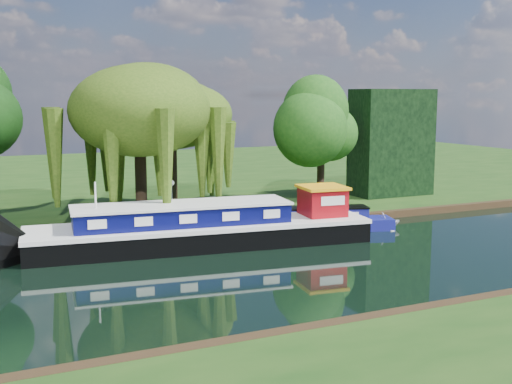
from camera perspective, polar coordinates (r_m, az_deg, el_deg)
name	(u,v)px	position (r m, az deg, el deg)	size (l,w,h in m)	color
ground	(232,274)	(29.14, -2.17, -7.33)	(120.00, 120.00, 0.00)	black
far_bank	(90,180)	(61.33, -14.50, 1.05)	(120.00, 52.00, 0.45)	#14360E
dutch_barge	(204,228)	(34.45, -4.64, -3.23)	(18.56, 6.21, 3.84)	black
narrowboat	(306,222)	(38.33, 4.50, -2.64)	(10.47, 4.78, 1.52)	navy
white_cruiser	(384,229)	(39.60, 11.33, -3.22)	(1.82, 2.10, 1.11)	silver
willow_left	(139,112)	(39.12, -10.35, 6.98)	(7.50, 7.50, 8.99)	black
willow_right	(171,125)	(41.75, -7.57, 5.90)	(6.34, 6.34, 7.73)	black
tree_far_right	(321,127)	(45.88, 5.84, 5.73)	(4.69, 4.69, 7.67)	black
conifer_hedge	(391,142)	(49.88, 11.93, 4.34)	(6.00, 3.00, 8.00)	black
lamppost	(171,190)	(38.49, -7.53, 0.19)	(0.36, 0.36, 2.56)	silver
mooring_posts	(166,222)	(36.47, -8.00, -2.63)	(19.16, 0.16, 1.00)	silver
reeds_near	(470,289)	(26.48, 18.51, -8.19)	(33.70, 1.50, 1.10)	#204A13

